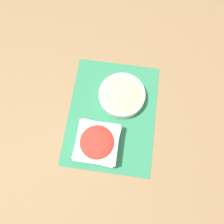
# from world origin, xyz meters

# --- Properties ---
(ground_plane) EXTENTS (3.00, 3.00, 0.00)m
(ground_plane) POSITION_xyz_m (0.00, 0.00, 0.00)
(ground_plane) COLOR olive
(placemat) EXTENTS (0.49, 0.37, 0.00)m
(placemat) POSITION_xyz_m (0.00, 0.00, 0.00)
(placemat) COLOR #2D7A51
(placemat) RESTS_ON ground_plane
(cucumber_bowl) EXTENTS (0.20, 0.20, 0.06)m
(cucumber_bowl) POSITION_xyz_m (-0.08, 0.03, 0.03)
(cucumber_bowl) COLOR silver
(cucumber_bowl) RESTS_ON placemat
(tomato_bowl) EXTENTS (0.18, 0.18, 0.08)m
(tomato_bowl) POSITION_xyz_m (0.14, -0.04, 0.04)
(tomato_bowl) COLOR white
(tomato_bowl) RESTS_ON placemat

